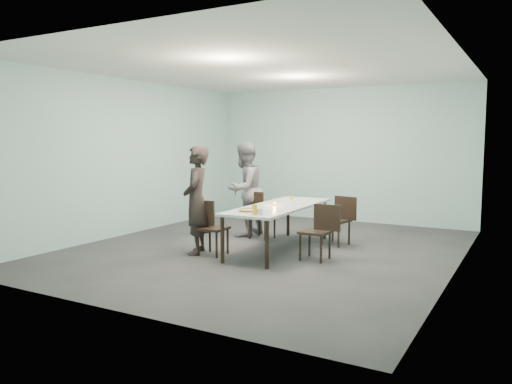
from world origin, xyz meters
The scene contains 16 objects.
ground centered at (0.00, 0.00, 0.00)m, with size 7.00×7.00×0.00m, color #333335.
room_shell centered at (0.00, 0.00, 2.03)m, with size 6.02×7.02×3.01m.
table centered at (0.22, 0.06, 0.69)m, with size 0.99×2.63×0.75m.
chair_near_left centered at (-0.61, -0.80, 0.50)m, with size 0.62×0.43×0.87m.
chair_far_left centered at (-0.57, 0.76, 0.50)m, with size 0.62×0.44×0.87m.
chair_near_right centered at (1.09, -0.30, 0.50)m, with size 0.61×0.43×0.87m.
chair_far_right centered at (0.98, 0.87, 0.50)m, with size 0.65×0.50×0.87m.
diner_near centered at (-0.82, -0.85, 0.87)m, with size 0.64×0.42×1.74m, color black.
diner_far centered at (-0.93, 0.85, 0.90)m, with size 0.87×0.68×1.79m, color gray.
pizza centered at (0.15, -0.83, 0.77)m, with size 0.34×0.34×0.04m.
side_plate centered at (0.34, -0.60, 0.76)m, with size 0.18×0.18×0.01m, color white.
beer_glass centered at (0.36, -1.04, 0.82)m, with size 0.08×0.08×0.15m, color gold.
water_tumbler centered at (0.45, -1.03, 0.80)m, with size 0.08×0.08×0.09m, color silver.
tealight centered at (0.16, -0.02, 0.77)m, with size 0.06×0.06×0.05m.
amber_tumbler centered at (0.08, 0.85, 0.79)m, with size 0.07×0.07×0.08m, color gold.
menu centered at (0.01, 0.88, 0.75)m, with size 0.30×0.22×0.01m, color silver.
Camera 1 is at (3.91, -7.30, 1.84)m, focal length 35.00 mm.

